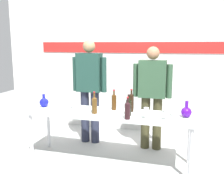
% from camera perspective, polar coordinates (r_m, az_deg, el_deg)
% --- Properties ---
extents(ground_plane, '(10.00, 10.00, 0.00)m').
position_cam_1_polar(ground_plane, '(3.74, -0.64, -16.66)').
color(ground_plane, '#A4A6A4').
extents(back_wall, '(5.18, 0.11, 3.00)m').
position_cam_1_polar(back_wall, '(4.77, 4.22, 7.80)').
color(back_wall, silver).
rests_on(back_wall, ground).
extents(display_table, '(2.32, 0.59, 0.73)m').
position_cam_1_polar(display_table, '(3.49, -0.66, -6.85)').
color(display_table, silver).
rests_on(display_table, ground).
extents(decanter_blue_left, '(0.13, 0.13, 0.20)m').
position_cam_1_polar(decanter_blue_left, '(3.91, -15.35, -3.39)').
color(decanter_blue_left, '#151AC0').
rests_on(decanter_blue_left, display_table).
extents(decanter_blue_right, '(0.14, 0.14, 0.22)m').
position_cam_1_polar(decanter_blue_right, '(3.38, 16.71, -5.47)').
color(decanter_blue_right, '#490F94').
rests_on(decanter_blue_right, display_table).
extents(presenter_left, '(0.59, 0.22, 1.74)m').
position_cam_1_polar(presenter_left, '(4.16, -5.18, 0.43)').
color(presenter_left, '#242739').
rests_on(presenter_left, ground).
extents(presenter_right, '(0.61, 0.22, 1.63)m').
position_cam_1_polar(presenter_right, '(3.93, 9.18, -1.08)').
color(presenter_right, '#39361F').
rests_on(presenter_right, ground).
extents(wine_bottle_0, '(0.07, 0.07, 0.31)m').
position_cam_1_polar(wine_bottle_0, '(3.41, -4.07, -4.02)').
color(wine_bottle_0, '#4F3414').
rests_on(wine_bottle_0, display_table).
extents(wine_bottle_1, '(0.07, 0.07, 0.29)m').
position_cam_1_polar(wine_bottle_1, '(3.32, 3.84, -4.42)').
color(wine_bottle_1, black).
rests_on(wine_bottle_1, display_table).
extents(wine_bottle_2, '(0.07, 0.07, 0.33)m').
position_cam_1_polar(wine_bottle_2, '(3.51, 4.45, -3.40)').
color(wine_bottle_2, black).
rests_on(wine_bottle_2, display_table).
extents(wine_bottle_3, '(0.07, 0.07, 0.29)m').
position_cam_1_polar(wine_bottle_3, '(3.16, 3.58, -5.25)').
color(wine_bottle_3, black).
rests_on(wine_bottle_3, display_table).
extents(wine_bottle_4, '(0.07, 0.07, 0.30)m').
position_cam_1_polar(wine_bottle_4, '(3.59, 0.46, -3.30)').
color(wine_bottle_4, '#43260C').
rests_on(wine_bottle_4, display_table).
extents(wine_glass_left_0, '(0.07, 0.07, 0.15)m').
position_cam_1_polar(wine_glass_left_0, '(3.53, -9.82, -3.91)').
color(wine_glass_left_0, white).
rests_on(wine_glass_left_0, display_table).
extents(wine_glass_left_1, '(0.07, 0.07, 0.14)m').
position_cam_1_polar(wine_glass_left_1, '(3.69, -9.16, -3.50)').
color(wine_glass_left_1, white).
rests_on(wine_glass_left_1, display_table).
extents(wine_glass_left_2, '(0.06, 0.06, 0.13)m').
position_cam_1_polar(wine_glass_left_2, '(3.66, -11.18, -3.78)').
color(wine_glass_left_2, white).
rests_on(wine_glass_left_2, display_table).
extents(wine_glass_right_0, '(0.06, 0.06, 0.13)m').
position_cam_1_polar(wine_glass_right_0, '(3.38, 14.11, -5.02)').
color(wine_glass_right_0, white).
rests_on(wine_glass_right_0, display_table).
extents(wine_glass_right_1, '(0.06, 0.06, 0.17)m').
position_cam_1_polar(wine_glass_right_1, '(3.49, 12.49, -4.03)').
color(wine_glass_right_1, white).
rests_on(wine_glass_right_1, display_table).
extents(wine_glass_right_2, '(0.07, 0.07, 0.15)m').
position_cam_1_polar(wine_glass_right_2, '(3.20, 7.86, -5.37)').
color(wine_glass_right_2, white).
rests_on(wine_glass_right_2, display_table).
extents(wine_glass_right_3, '(0.07, 0.07, 0.13)m').
position_cam_1_polar(wine_glass_right_3, '(3.18, 12.48, -5.82)').
color(wine_glass_right_3, white).
rests_on(wine_glass_right_3, display_table).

